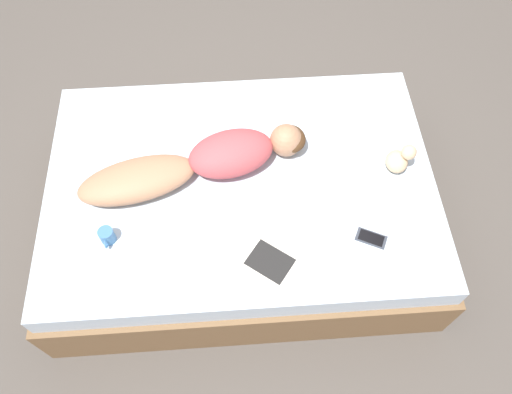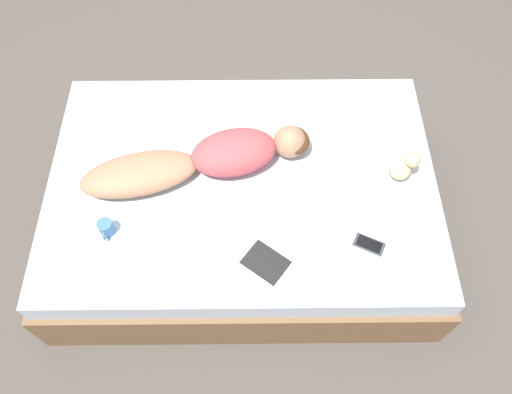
# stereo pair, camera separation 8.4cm
# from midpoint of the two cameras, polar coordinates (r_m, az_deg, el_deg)

# --- Properties ---
(ground_plane) EXTENTS (12.00, 12.00, 0.00)m
(ground_plane) POSITION_cam_midpoint_polar(r_m,az_deg,el_deg) (3.29, -0.64, -3.08)
(ground_plane) COLOR #4C4742
(bed) EXTENTS (1.58, 2.25, 0.54)m
(bed) POSITION_cam_midpoint_polar(r_m,az_deg,el_deg) (3.06, -0.69, -0.72)
(bed) COLOR brown
(bed) RESTS_ON ground_plane
(person) EXTENTS (0.54, 1.32, 0.20)m
(person) POSITION_cam_midpoint_polar(r_m,az_deg,el_deg) (2.80, -5.03, 4.29)
(person) COLOR #A37556
(person) RESTS_ON bed
(open_magazine) EXTENTS (0.59, 0.55, 0.01)m
(open_magazine) POSITION_cam_midpoint_polar(r_m,az_deg,el_deg) (2.62, 3.59, -5.56)
(open_magazine) COLOR silver
(open_magazine) RESTS_ON bed
(coffee_mug) EXTENTS (0.11, 0.08, 0.09)m
(coffee_mug) POSITION_cam_midpoint_polar(r_m,az_deg,el_deg) (2.72, -15.94, -3.42)
(coffee_mug) COLOR teal
(coffee_mug) RESTS_ON bed
(cell_phone) EXTENTS (0.14, 0.18, 0.01)m
(cell_phone) POSITION_cam_midpoint_polar(r_m,az_deg,el_deg) (2.69, 13.68, -5.30)
(cell_phone) COLOR #333842
(cell_phone) RESTS_ON bed
(plush_toy) EXTENTS (0.14, 0.15, 0.19)m
(plush_toy) POSITION_cam_midpoint_polar(r_m,az_deg,el_deg) (2.90, 17.24, 3.32)
(plush_toy) COLOR #D1B289
(plush_toy) RESTS_ON bed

